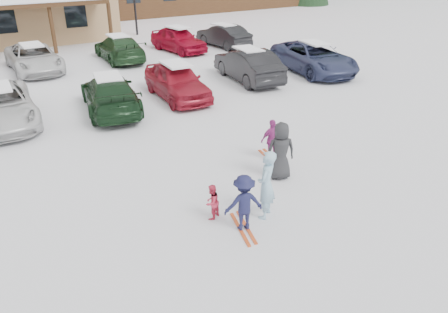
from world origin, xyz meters
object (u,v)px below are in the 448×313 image
parked_car_2 (0,106)px  parked_car_4 (177,81)px  child_navy (244,203)px  parked_car_5 (248,65)px  child_magenta (272,140)px  parked_car_6 (314,57)px  toddler_red (212,202)px  parked_car_13 (223,36)px  parked_car_11 (119,48)px  bystander_dark (281,151)px  parked_car_10 (34,58)px  parked_car_3 (110,94)px  parked_car_12 (178,39)px  adult_skier (266,185)px

parked_car_2 → parked_car_4: (6.98, -0.55, 0.04)m
child_navy → parked_car_4: bearing=-91.7°
parked_car_2 → parked_car_5: parked_car_5 is taller
child_magenta → parked_car_6: size_ratio=0.24×
toddler_red → parked_car_13: bearing=-150.3°
child_magenta → parked_car_5: parked_car_5 is taller
parked_car_13 → parked_car_5: bearing=61.0°
parked_car_4 → toddler_red: bearing=-107.4°
child_navy → parked_car_6: bearing=-122.6°
child_magenta → parked_car_6: parked_car_6 is taller
parked_car_4 → parked_car_11: bearing=92.1°
bystander_dark → parked_car_5: 10.12m
parked_car_6 → parked_car_10: parked_car_6 is taller
toddler_red → parked_car_4: bearing=-139.0°
child_magenta → parked_car_2: bearing=-39.1°
parked_car_2 → parked_car_3: bearing=-8.2°
parked_car_10 → parked_car_4: bearing=-61.7°
toddler_red → parked_car_13: parked_car_13 is taller
toddler_red → parked_car_2: 10.22m
parked_car_6 → parked_car_13: (-0.75, 7.98, -0.06)m
parked_car_6 → parked_car_12: parked_car_6 is taller
toddler_red → child_navy: 0.92m
adult_skier → child_magenta: adult_skier is taller
child_navy → parked_car_5: parked_car_5 is taller
toddler_red → parked_car_10: (-1.18, 16.98, 0.25)m
parked_car_11 → parked_car_12: (3.98, 0.40, 0.04)m
child_magenta → parked_car_2: 10.27m
parked_car_2 → toddler_red: bearing=-67.5°
bystander_dark → parked_car_11: (0.80, 16.23, -0.14)m
parked_car_3 → parked_car_10: size_ratio=0.96×
child_navy → parked_car_6: (11.00, 10.03, 0.06)m
child_navy → parked_car_4: size_ratio=0.32×
parked_car_2 → parked_car_6: (15.04, -0.29, 0.05)m
child_navy → child_magenta: size_ratio=1.08×
parked_car_2 → parked_car_3: (3.96, -0.69, -0.01)m
parked_car_6 → parked_car_11: bearing=143.4°
bystander_dark → parked_car_6: 12.14m
adult_skier → toddler_red: bearing=-65.3°
parked_car_11 → parked_car_12: 4.00m
child_navy → child_magenta: (2.84, 2.71, -0.06)m
parked_car_6 → child_magenta: bearing=-130.2°
adult_skier → parked_car_6: bearing=-174.2°
parked_car_4 → parked_car_13: size_ratio=1.03×
parked_car_5 → parked_car_12: (-0.07, 7.74, -0.03)m
parked_car_3 → child_navy: bearing=100.0°
bystander_dark → toddler_red: bearing=37.5°
child_magenta → parked_car_3: (-2.92, 6.93, 0.06)m
parked_car_10 → parked_car_12: parked_car_12 is taller
parked_car_5 → parked_car_6: size_ratio=0.86×
parked_car_4 → parked_car_6: bearing=4.9°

